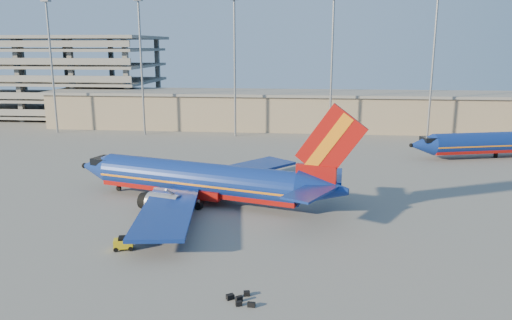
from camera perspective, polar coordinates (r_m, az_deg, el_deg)
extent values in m
plane|color=slate|center=(62.31, -3.88, -4.85)|extent=(220.00, 220.00, 0.00)
cube|color=gray|center=(117.39, 5.76, 5.57)|extent=(120.00, 15.00, 8.00)
cube|color=slate|center=(116.93, 5.81, 7.61)|extent=(122.00, 16.00, 0.60)
cube|color=slate|center=(151.94, -22.64, 5.18)|extent=(60.00, 30.00, 0.70)
cube|color=slate|center=(151.50, -22.77, 6.76)|extent=(60.00, 30.00, 0.70)
cube|color=slate|center=(151.17, -22.91, 8.34)|extent=(60.00, 30.00, 0.70)
cube|color=slate|center=(150.96, -23.06, 9.92)|extent=(60.00, 30.00, 0.70)
cube|color=slate|center=(150.87, -23.20, 11.51)|extent=(60.00, 30.00, 0.70)
cube|color=slate|center=(150.87, -23.31, 12.72)|extent=(62.00, 32.00, 0.80)
cube|color=slate|center=(162.62, -20.76, 9.16)|extent=(1.20, 1.20, 21.00)
cylinder|color=gray|center=(118.26, -22.28, 9.60)|extent=(0.44, 0.44, 28.00)
cube|color=gray|center=(118.51, -22.90, 16.50)|extent=(1.60, 1.60, 0.70)
cylinder|color=gray|center=(110.33, -12.94, 10.05)|extent=(0.44, 0.44, 28.00)
cylinder|color=gray|center=(105.65, -2.44, 10.25)|extent=(0.44, 0.44, 28.00)
cylinder|color=gray|center=(104.65, 8.63, 10.09)|extent=(0.44, 0.44, 28.00)
cylinder|color=gray|center=(107.43, 19.50, 9.57)|extent=(0.44, 0.44, 28.00)
cylinder|color=navy|center=(62.25, -6.71, -2.09)|extent=(26.38, 11.26, 4.05)
cube|color=#9E100C|center=(62.52, -6.68, -3.01)|extent=(26.16, 10.53, 1.42)
cube|color=orange|center=(62.32, -6.70, -2.33)|extent=(26.39, 11.31, 0.24)
cone|color=navy|center=(70.84, -17.73, -0.77)|extent=(5.55, 5.18, 4.05)
cube|color=black|center=(69.71, -16.89, -0.05)|extent=(3.32, 3.47, 0.88)
cone|color=navy|center=(56.41, 7.70, -3.31)|extent=(6.61, 5.49, 4.05)
cube|color=#9E100C|center=(56.22, 6.88, -1.78)|extent=(4.59, 1.87, 2.41)
cube|color=#9E100C|center=(55.00, 8.53, 1.94)|extent=(7.82, 2.59, 8.74)
cube|color=orange|center=(55.05, 8.31, 1.96)|extent=(5.26, 1.94, 6.86)
cube|color=navy|center=(59.83, 8.22, -1.78)|extent=(3.80, 7.24, 0.24)
cube|color=navy|center=(52.89, 6.23, -3.70)|extent=(6.22, 7.73, 0.24)
cube|color=navy|center=(70.14, -1.72, -1.11)|extent=(15.16, 16.50, 0.38)
cube|color=navy|center=(53.80, -10.10, -5.74)|extent=(7.71, 17.56, 0.38)
cube|color=#9E100C|center=(62.39, -6.23, -3.45)|extent=(7.51, 5.94, 1.10)
cylinder|color=gray|center=(68.13, -5.34, -2.21)|extent=(4.43, 3.31, 2.30)
cylinder|color=gray|center=(58.69, -10.48, -4.89)|extent=(4.43, 3.31, 2.30)
cylinder|color=gray|center=(69.33, -15.43, -2.93)|extent=(0.33, 0.33, 1.21)
cylinder|color=black|center=(69.40, -15.42, -3.13)|extent=(0.75, 0.46, 0.70)
cylinder|color=black|center=(64.62, -4.15, -3.77)|extent=(1.05, 0.84, 0.92)
cylinder|color=black|center=(59.81, -6.58, -5.22)|extent=(1.05, 0.84, 0.92)
cylinder|color=navy|center=(95.62, 25.84, 1.82)|extent=(23.82, 9.66, 3.65)
cube|color=#9E100C|center=(95.79, 25.79, 1.27)|extent=(23.64, 8.99, 1.28)
cube|color=orange|center=(95.66, 25.83, 1.67)|extent=(23.83, 9.70, 0.22)
cone|color=navy|center=(88.44, 18.41, 1.64)|extent=(4.95, 4.60, 3.65)
cube|color=black|center=(88.86, 19.19, 2.25)|extent=(2.95, 3.09, 0.79)
cylinder|color=black|center=(96.03, 25.71, 0.52)|extent=(0.85, 0.85, 0.89)
cube|color=gold|center=(49.81, -14.92, -9.18)|extent=(1.99, 1.46, 0.85)
cube|color=black|center=(49.63, -14.96, -8.64)|extent=(1.07, 1.13, 0.30)
cylinder|color=black|center=(50.47, -15.63, -9.44)|extent=(0.47, 0.27, 0.44)
cylinder|color=black|center=(49.61, -15.73, -9.85)|extent=(0.47, 0.27, 0.44)
cylinder|color=black|center=(50.34, -14.07, -9.41)|extent=(0.47, 0.27, 0.44)
cylinder|color=black|center=(49.47, -14.15, -9.82)|extent=(0.47, 0.27, 0.44)
cube|color=black|center=(39.40, -1.95, -15.59)|extent=(0.60, 0.54, 0.45)
cube|color=black|center=(38.88, -1.98, -16.09)|extent=(0.55, 0.44, 0.36)
cube|color=black|center=(38.72, -0.54, -16.20)|extent=(0.61, 0.31, 0.37)
cube|color=black|center=(39.77, -2.98, -15.35)|extent=(0.70, 0.65, 0.41)
cube|color=black|center=(40.24, -1.07, -15.00)|extent=(0.54, 0.45, 0.37)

